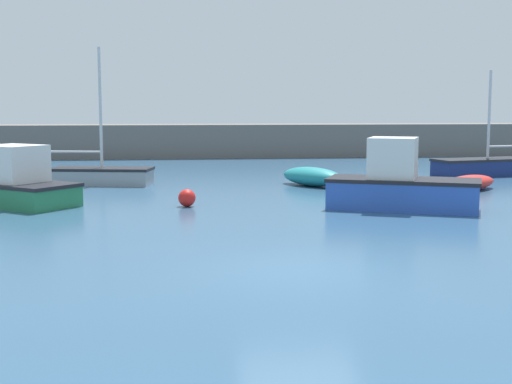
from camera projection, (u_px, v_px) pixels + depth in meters
ground_plane at (300, 275)px, 14.79m from camera, size 120.00×120.00×0.20m
harbor_breakwater at (215, 141)px, 47.31m from camera, size 51.44×3.41×2.16m
sailboat_short_mast at (487, 166)px, 34.53m from camera, size 5.84×2.88×5.07m
rowboat_blue_near at (312, 177)px, 30.20m from camera, size 2.92×3.50×0.80m
motorboat_grey_hull at (400, 185)px, 23.41m from camera, size 5.26×3.73×2.35m
open_tender_yellow at (470, 183)px, 28.63m from camera, size 3.30×2.94×0.61m
sailboat_tall_mast at (102, 175)px, 30.66m from camera, size 4.76×2.41×5.85m
cabin_cruiser_white at (9, 184)px, 24.49m from camera, size 5.51×4.97×2.06m
mooring_buoy_red at (187, 198)px, 24.02m from camera, size 0.59×0.59×0.59m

